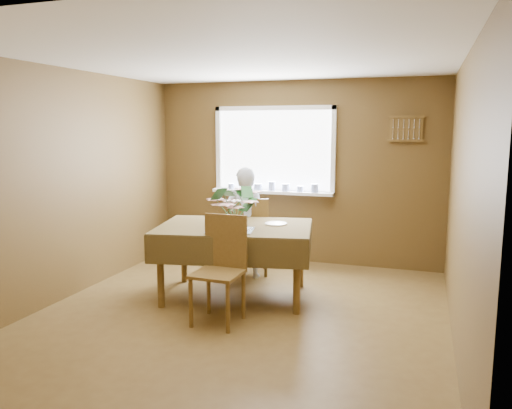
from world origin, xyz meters
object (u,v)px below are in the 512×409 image
(dining_table, at_px, (235,234))
(chair_near, at_px, (221,264))
(chair_far, at_px, (251,233))
(flower_bouquet, at_px, (235,203))
(seated_woman, at_px, (245,222))

(dining_table, distance_m, chair_near, 0.71)
(chair_far, bearing_deg, flower_bouquet, 80.06)
(chair_near, height_order, flower_bouquet, flower_bouquet)
(chair_near, bearing_deg, flower_bouquet, 96.27)
(chair_far, bearing_deg, chair_near, 78.23)
(chair_far, bearing_deg, dining_table, 76.70)
(chair_far, distance_m, chair_near, 1.52)
(flower_bouquet, bearing_deg, seated_woman, 103.65)
(chair_near, bearing_deg, chair_far, 100.20)
(chair_far, relative_size, chair_near, 0.97)
(dining_table, relative_size, flower_bouquet, 3.63)
(dining_table, xyz_separation_m, flower_bouquet, (0.08, -0.20, 0.38))
(dining_table, bearing_deg, flower_bouquet, -77.77)
(chair_near, distance_m, seated_woman, 1.46)
(chair_near, bearing_deg, seated_woman, 102.50)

